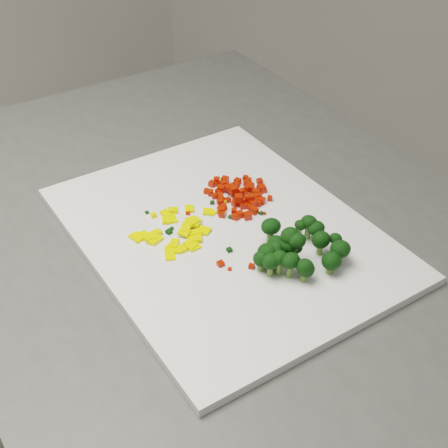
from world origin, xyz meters
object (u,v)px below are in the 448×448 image
Objects in this scene: cutting_board at (224,233)px; broccoli_pile at (295,247)px; pepper_pile at (178,224)px; counter_block at (221,414)px; carrot_pile at (237,190)px.

cutting_board is 0.12m from broccoli_pile.
pepper_pile is 0.17m from broccoli_pile.
cutting_board is 3.88× the size of pepper_pile.
cutting_board is (0.02, -0.02, 0.46)m from counter_block.
cutting_board is at bearing -65.22° from carrot_pile.
counter_block is 8.72× the size of pepper_pile.
broccoli_pile is at bearing -7.15° from counter_block.
pepper_pile is at bearing -142.48° from cutting_board.
broccoli_pile reaches higher than counter_block.
broccoli_pile reaches higher than carrot_pile.
pepper_pile is (-0.02, -0.11, -0.01)m from carrot_pile.
counter_block is at bearing 172.85° from broccoli_pile.
cutting_board is at bearing -179.06° from broccoli_pile.
broccoli_pile is (0.16, 0.04, 0.02)m from pepper_pile.
broccoli_pile is (0.11, 0.00, 0.04)m from cutting_board.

